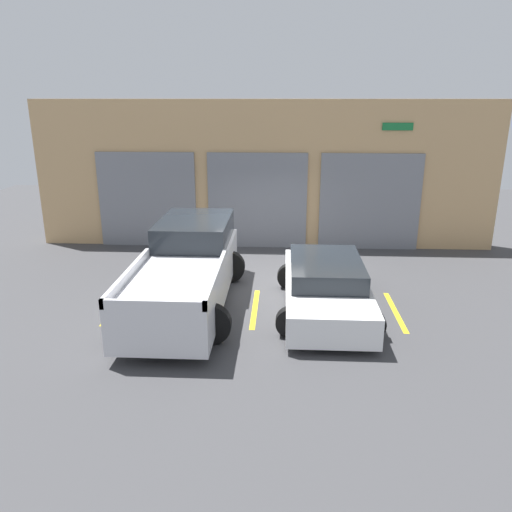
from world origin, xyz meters
The scene contains 7 objects.
ground_plane centered at (0.00, 0.00, 0.00)m, with size 28.00×28.00×0.00m, color #3D3D3F.
shophouse_building centered at (-0.01, 3.28, 2.23)m, with size 14.36×0.68×4.55m.
pickup_truck centered at (-1.58, -1.66, 0.82)m, with size 2.46×5.53×1.72m.
sedan_white centered at (1.58, -1.93, 0.56)m, with size 2.18×4.30×1.17m.
parking_stripe_far_left centered at (-3.17, -1.95, 0.00)m, with size 0.12×2.20×0.01m, color gold.
parking_stripe_left centered at (0.00, -1.95, 0.00)m, with size 0.12×2.20×0.01m, color gold.
parking_stripe_centre centered at (3.17, -1.95, 0.00)m, with size 0.12×2.20×0.01m, color gold.
Camera 1 is at (0.59, -12.39, 4.61)m, focal length 35.00 mm.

